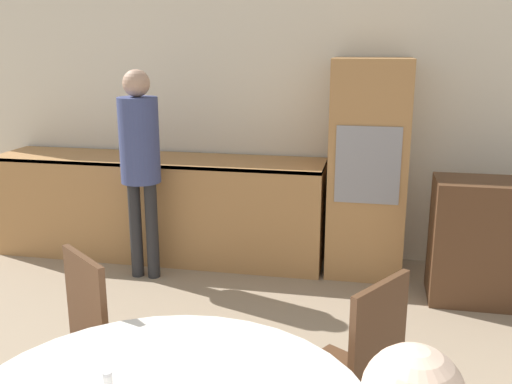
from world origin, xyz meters
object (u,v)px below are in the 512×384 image
object	(u,v)px
sideboard	(510,243)
person_standing	(140,151)
oven_unit	(368,169)
chair_far_right	(358,370)
chair_far_left	(70,349)

from	to	relation	value
sideboard	person_standing	bearing A→B (deg)	-178.42
oven_unit	chair_far_right	world-z (taller)	oven_unit
oven_unit	chair_far_right	bearing A→B (deg)	-89.78
sideboard	chair_far_right	bearing A→B (deg)	-116.89
sideboard	chair_far_left	size ratio (longest dim) A/B	1.15
chair_far_left	person_standing	world-z (taller)	person_standing
chair_far_left	person_standing	bearing A→B (deg)	142.00
oven_unit	sideboard	world-z (taller)	oven_unit
chair_far_right	oven_unit	bearing A→B (deg)	-147.17
chair_far_left	sideboard	bearing A→B (deg)	81.00
sideboard	oven_unit	bearing A→B (deg)	157.79
oven_unit	chair_far_right	xyz separation A→B (m)	(0.01, -2.46, -0.34)
sideboard	person_standing	xyz separation A→B (m)	(-2.80, -0.08, 0.59)
sideboard	person_standing	size ratio (longest dim) A/B	0.66
chair_far_left	chair_far_right	world-z (taller)	same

